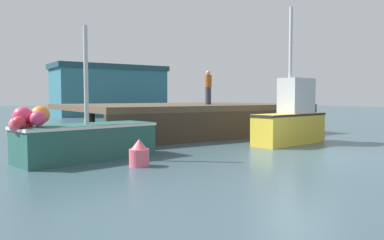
% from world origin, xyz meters
% --- Properties ---
extents(ground, '(120.00, 160.00, 0.10)m').
position_xyz_m(ground, '(0.00, 0.00, -0.05)').
color(ground, '#38515B').
extents(pier, '(11.21, 8.19, 1.47)m').
position_xyz_m(pier, '(1.22, 8.26, 1.23)').
color(pier, brown).
rests_on(pier, ground).
extents(fishing_boat_near_left, '(4.26, 2.11, 3.91)m').
position_xyz_m(fishing_boat_near_left, '(-5.75, 2.96, 0.62)').
color(fishing_boat_near_left, '#23564C').
rests_on(fishing_boat_near_left, ground).
extents(fishing_boat_near_right, '(3.75, 1.57, 5.29)m').
position_xyz_m(fishing_boat_near_right, '(2.28, 2.27, 0.98)').
color(fishing_boat_near_right, gold).
rests_on(fishing_boat_near_right, ground).
extents(rowboat, '(1.55, 0.78, 0.44)m').
position_xyz_m(rowboat, '(4.66, 3.80, 0.20)').
color(rowboat, silver).
rests_on(rowboat, ground).
extents(dockworker, '(0.34, 0.34, 1.64)m').
position_xyz_m(dockworker, '(1.75, 7.06, 2.30)').
color(dockworker, '#2D3342').
rests_on(dockworker, pier).
extents(warehouse, '(11.17, 4.54, 4.99)m').
position_xyz_m(warehouse, '(5.38, 28.69, 2.51)').
color(warehouse, '#2D6B7A').
rests_on(warehouse, ground).
extents(mooring_buoy_foreground, '(0.54, 0.54, 0.73)m').
position_xyz_m(mooring_buoy_foreground, '(-4.86, 1.10, 0.33)').
color(mooring_buoy_foreground, '#EA5B70').
rests_on(mooring_buoy_foreground, ground).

